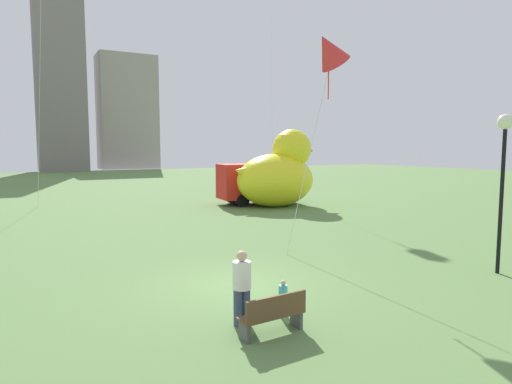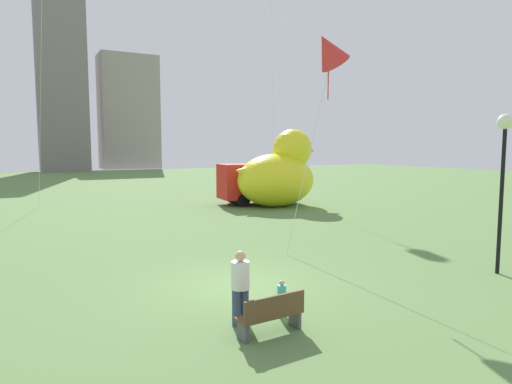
% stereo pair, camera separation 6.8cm
% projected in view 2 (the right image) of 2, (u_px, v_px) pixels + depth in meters
% --- Properties ---
extents(ground_plane, '(140.00, 140.00, 0.00)m').
position_uv_depth(ground_plane, '(237.00, 285.00, 12.88)').
color(ground_plane, '#5B7F44').
extents(park_bench, '(1.53, 0.54, 0.90)m').
position_uv_depth(park_bench, '(272.00, 314.00, 9.40)').
color(park_bench, brown).
rests_on(park_bench, ground).
extents(person_adult, '(0.42, 0.42, 1.71)m').
position_uv_depth(person_adult, '(240.00, 284.00, 9.90)').
color(person_adult, '#38476B').
rests_on(person_adult, ground).
extents(person_child, '(0.21, 0.21, 0.88)m').
position_uv_depth(person_child, '(282.00, 296.00, 10.46)').
color(person_child, silver).
rests_on(person_child, ground).
extents(giant_inflatable_duck, '(6.33, 4.06, 5.25)m').
position_uv_depth(giant_inflatable_duck, '(279.00, 174.00, 29.95)').
color(giant_inflatable_duck, yellow).
rests_on(giant_inflatable_duck, ground).
extents(lamppost, '(0.48, 0.48, 5.03)m').
position_uv_depth(lamppost, '(504.00, 152.00, 13.70)').
color(lamppost, black).
rests_on(lamppost, ground).
extents(box_truck, '(5.85, 2.84, 2.85)m').
position_uv_depth(box_truck, '(257.00, 184.00, 31.28)').
color(box_truck, red).
rests_on(box_truck, ground).
extents(kite_red, '(2.07, 1.67, 8.17)m').
position_uv_depth(kite_red, '(329.00, 50.00, 15.47)').
color(kite_red, silver).
rests_on(kite_red, ground).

